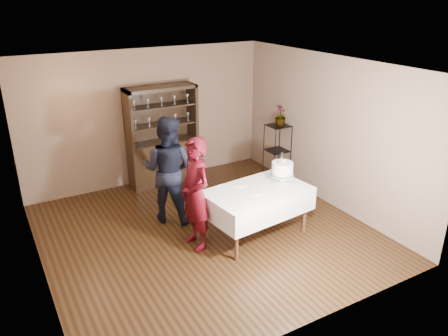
{
  "coord_description": "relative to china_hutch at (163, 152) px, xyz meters",
  "views": [
    {
      "loc": [
        -2.84,
        -5.59,
        3.69
      ],
      "look_at": [
        0.4,
        0.1,
        1.03
      ],
      "focal_mm": 35.0,
      "sensor_mm": 36.0,
      "label": 1
    }
  ],
  "objects": [
    {
      "name": "floor",
      "position": [
        -0.2,
        -2.25,
        -0.66
      ],
      "size": [
        5.0,
        5.0,
        0.0
      ],
      "primitive_type": "plane",
      "color": "black",
      "rests_on": "ground"
    },
    {
      "name": "ceiling",
      "position": [
        -0.2,
        -2.25,
        2.04
      ],
      "size": [
        5.0,
        5.0,
        0.0
      ],
      "primitive_type": "plane",
      "rotation": [
        3.14,
        0.0,
        0.0
      ],
      "color": "white",
      "rests_on": "back_wall"
    },
    {
      "name": "back_wall",
      "position": [
        -0.2,
        0.25,
        0.69
      ],
      "size": [
        5.0,
        0.02,
        2.7
      ],
      "primitive_type": "cube",
      "color": "brown",
      "rests_on": "floor"
    },
    {
      "name": "wall_left",
      "position": [
        -2.7,
        -2.25,
        0.69
      ],
      "size": [
        0.02,
        5.0,
        2.7
      ],
      "primitive_type": "cube",
      "color": "brown",
      "rests_on": "floor"
    },
    {
      "name": "wall_right",
      "position": [
        2.3,
        -2.25,
        0.69
      ],
      "size": [
        0.02,
        5.0,
        2.7
      ],
      "primitive_type": "cube",
      "color": "brown",
      "rests_on": "floor"
    },
    {
      "name": "china_hutch",
      "position": [
        0.0,
        0.0,
        0.0
      ],
      "size": [
        1.4,
        0.48,
        2.0
      ],
      "color": "black",
      "rests_on": "floor"
    },
    {
      "name": "plant_etagere",
      "position": [
        2.08,
        -1.05,
        -0.01
      ],
      "size": [
        0.42,
        0.42,
        1.2
      ],
      "color": "black",
      "rests_on": "floor"
    },
    {
      "name": "cake_table",
      "position": [
        0.47,
        -2.73,
        -0.05
      ],
      "size": [
        1.72,
        1.17,
        0.81
      ],
      "rotation": [
        0.0,
        0.0,
        0.11
      ],
      "color": "white",
      "rests_on": "floor"
    },
    {
      "name": "woman",
      "position": [
        -0.5,
        -2.52,
        0.22
      ],
      "size": [
        0.46,
        0.66,
        1.76
      ],
      "primitive_type": "imported",
      "rotation": [
        0.0,
        0.0,
        -1.52
      ],
      "color": "#38050F",
      "rests_on": "floor"
    },
    {
      "name": "man",
      "position": [
        -0.52,
        -1.52,
        0.26
      ],
      "size": [
        1.13,
        1.13,
        1.84
      ],
      "primitive_type": "imported",
      "rotation": [
        0.0,
        0.0,
        2.36
      ],
      "color": "black",
      "rests_on": "floor"
    },
    {
      "name": "cake",
      "position": [
        0.99,
        -2.66,
        0.36
      ],
      "size": [
        0.4,
        0.4,
        0.53
      ],
      "rotation": [
        0.0,
        0.0,
        -0.21
      ],
      "color": "white",
      "rests_on": "cake_table"
    },
    {
      "name": "plate_near",
      "position": [
        0.39,
        -2.81,
        0.15
      ],
      "size": [
        0.27,
        0.27,
        0.01
      ],
      "primitive_type": "cylinder",
      "rotation": [
        0.0,
        0.0,
        0.38
      ],
      "color": "white",
      "rests_on": "cake_table"
    },
    {
      "name": "plate_far",
      "position": [
        0.34,
        -2.44,
        0.15
      ],
      "size": [
        0.19,
        0.19,
        0.01
      ],
      "primitive_type": "cylinder",
      "rotation": [
        0.0,
        0.0,
        -0.07
      ],
      "color": "white",
      "rests_on": "cake_table"
    },
    {
      "name": "potted_plant",
      "position": [
        2.09,
        -1.09,
        0.72
      ],
      "size": [
        0.31,
        0.31,
        0.4
      ],
      "primitive_type": "imported",
      "rotation": [
        0.0,
        0.0,
        0.56
      ],
      "color": "#416630",
      "rests_on": "plant_etagere"
    }
  ]
}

